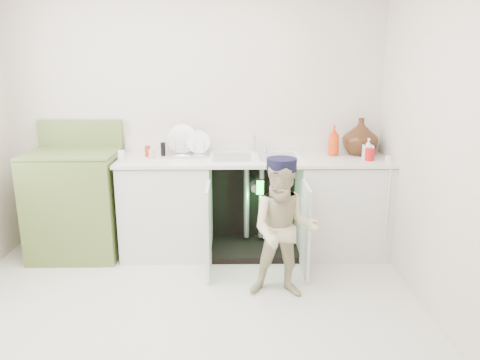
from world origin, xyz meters
name	(u,v)px	position (x,y,z in m)	size (l,w,h in m)	color
ground	(183,320)	(0.00, 0.00, 0.00)	(3.50, 3.50, 0.00)	beige
room_shell	(177,144)	(0.00, 0.00, 1.25)	(6.00, 5.50, 1.26)	beige
counter_run	(258,202)	(0.58, 1.21, 0.48)	(2.44, 1.02, 1.24)	silver
avocado_stove	(77,202)	(-1.08, 1.18, 0.50)	(0.78, 0.65, 1.21)	#5D7332
repair_worker	(284,229)	(0.73, 0.36, 0.54)	(0.56, 0.74, 1.07)	#C9B890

